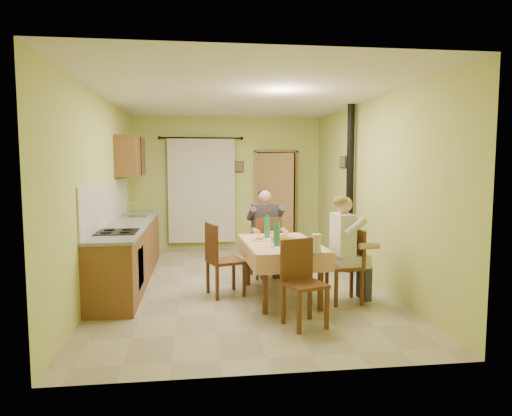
{
  "coord_description": "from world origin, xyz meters",
  "views": [
    {
      "loc": [
        -0.62,
        -6.77,
        1.84
      ],
      "look_at": [
        0.25,
        0.1,
        1.15
      ],
      "focal_mm": 32.0,
      "sensor_mm": 36.0,
      "label": 1
    }
  ],
  "objects": [
    {
      "name": "floor",
      "position": [
        0.0,
        0.0,
        0.0
      ],
      "size": [
        4.0,
        6.0,
        0.01
      ],
      "primitive_type": "cube",
      "color": "tan",
      "rests_on": "ground"
    },
    {
      "name": "room_shell",
      "position": [
        0.0,
        0.0,
        1.82
      ],
      "size": [
        4.04,
        6.04,
        2.82
      ],
      "color": "#C6D06B",
      "rests_on": "ground"
    },
    {
      "name": "kitchen_run",
      "position": [
        -1.71,
        0.4,
        0.48
      ],
      "size": [
        0.64,
        3.64,
        1.56
      ],
      "color": "brown",
      "rests_on": "ground"
    },
    {
      "name": "upper_cabinets",
      "position": [
        -1.82,
        1.7,
        1.95
      ],
      "size": [
        0.35,
        1.4,
        0.7
      ],
      "primitive_type": "cube",
      "color": "brown",
      "rests_on": "room_shell"
    },
    {
      "name": "curtain",
      "position": [
        -0.55,
        2.9,
        1.26
      ],
      "size": [
        1.7,
        0.07,
        2.22
      ],
      "color": "black",
      "rests_on": "ground"
    },
    {
      "name": "doorway",
      "position": [
        1.02,
        2.88,
        1.05
      ],
      "size": [
        0.96,
        0.45,
        2.15
      ],
      "color": "black",
      "rests_on": "ground"
    },
    {
      "name": "dining_table",
      "position": [
        0.49,
        -0.73,
        0.38
      ],
      "size": [
        1.05,
        1.66,
        0.76
      ],
      "rotation": [
        0.0,
        0.0,
        0.05
      ],
      "color": "tan",
      "rests_on": "ground"
    },
    {
      "name": "tableware",
      "position": [
        0.51,
        -0.85,
        0.83
      ],
      "size": [
        0.81,
        1.64,
        0.33
      ],
      "color": "white",
      "rests_on": "dining_table"
    },
    {
      "name": "chair_far",
      "position": [
        0.44,
        0.39,
        0.29
      ],
      "size": [
        0.48,
        0.48,
        0.99
      ],
      "rotation": [
        0.0,
        0.0,
        0.14
      ],
      "color": "#552E17",
      "rests_on": "ground"
    },
    {
      "name": "chair_near",
      "position": [
        0.55,
        -1.88,
        0.29
      ],
      "size": [
        0.52,
        0.52,
        0.97
      ],
      "rotation": [
        0.0,
        0.0,
        3.46
      ],
      "color": "#552E17",
      "rests_on": "ground"
    },
    {
      "name": "chair_right",
      "position": [
        1.29,
        -1.08,
        0.29
      ],
      "size": [
        0.44,
        0.44,
        0.97
      ],
      "rotation": [
        0.0,
        0.0,
        1.63
      ],
      "color": "#552E17",
      "rests_on": "ground"
    },
    {
      "name": "chair_left",
      "position": [
        -0.27,
        -0.56,
        0.29
      ],
      "size": [
        0.57,
        0.57,
        1.02
      ],
      "rotation": [
        0.0,
        0.0,
        -1.27
      ],
      "color": "#552E17",
      "rests_on": "ground"
    },
    {
      "name": "man_far",
      "position": [
        0.44,
        0.4,
        0.88
      ],
      "size": [
        0.62,
        0.51,
        1.39
      ],
      "rotation": [
        0.0,
        0.0,
        0.14
      ],
      "color": "#38333D",
      "rests_on": "chair_far"
    },
    {
      "name": "man_right",
      "position": [
        1.27,
        -1.08,
        0.88
      ],
      "size": [
        0.48,
        0.6,
        1.39
      ],
      "rotation": [
        0.0,
        0.0,
        1.63
      ],
      "color": "silver",
      "rests_on": "chair_right"
    },
    {
      "name": "stove_flue",
      "position": [
        1.9,
        0.6,
        1.02
      ],
      "size": [
        0.24,
        0.24,
        2.8
      ],
      "color": "black",
      "rests_on": "ground"
    },
    {
      "name": "picture_back",
      "position": [
        0.25,
        2.97,
        1.75
      ],
      "size": [
        0.19,
        0.03,
        0.23
      ],
      "primitive_type": "cube",
      "color": "black",
      "rests_on": "room_shell"
    },
    {
      "name": "picture_right",
      "position": [
        1.97,
        1.2,
        1.85
      ],
      "size": [
        0.03,
        0.31,
        0.21
      ],
      "primitive_type": "cube",
      "color": "brown",
      "rests_on": "room_shell"
    }
  ]
}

